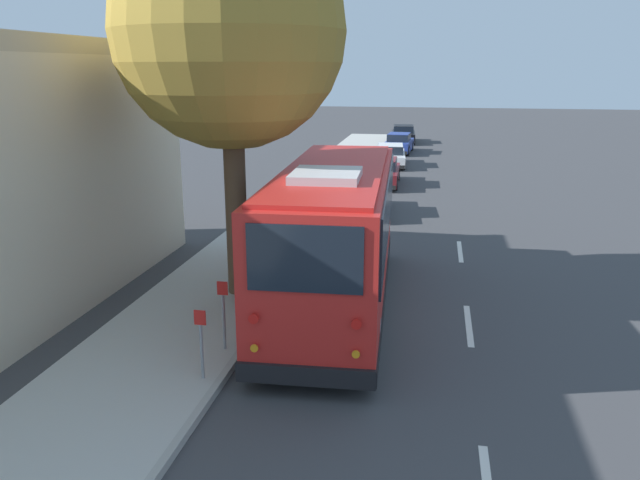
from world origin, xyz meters
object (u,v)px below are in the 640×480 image
parked_sedan_silver (366,198)px  fire_hydrant (313,219)px  shuttle_bus (334,230)px  parked_sedan_white (390,156)px  parked_sedan_maroon (381,173)px  parked_sedan_black (403,134)px  sign_post_far (224,315)px  street_tree (231,15)px  parked_sedan_blue (399,144)px  sign_post_near (201,343)px

parked_sedan_silver → fire_hydrant: (-3.66, 1.45, -0.06)m
shuttle_bus → fire_hydrant: 7.11m
parked_sedan_white → parked_sedan_silver: bearing=175.7°
parked_sedan_maroon → fire_hydrant: (-9.96, 1.53, -0.06)m
parked_sedan_maroon → parked_sedan_black: 18.43m
parked_sedan_white → sign_post_far: (-26.13, 1.43, 0.31)m
street_tree → parked_sedan_silver: bearing=-12.0°
parked_sedan_silver → parked_sedan_maroon: (6.30, -0.08, 0.00)m
parked_sedan_blue → sign_post_far: sign_post_far is taller
street_tree → sign_post_far: (-3.44, -0.74, -5.94)m
parked_sedan_maroon → parked_sedan_black: (18.43, -0.11, 0.01)m
parked_sedan_silver → sign_post_far: 13.51m
parked_sedan_silver → street_tree: 11.97m
sign_post_far → sign_post_near: bearing=180.0°
parked_sedan_maroon → sign_post_far: sign_post_far is taller
parked_sedan_black → fire_hydrant: (-28.39, 1.64, -0.06)m
parked_sedan_white → sign_post_near: (-27.38, 1.43, 0.26)m
sign_post_far → parked_sedan_black: bearing=-2.4°
parked_sedan_blue → parked_sedan_maroon: bearing=-177.0°
shuttle_bus → parked_sedan_silver: shuttle_bus is taller
parked_sedan_blue → fire_hydrant: size_ratio=5.30×
sign_post_near → fire_hydrant: sign_post_near is taller
sign_post_far → fire_hydrant: 9.78m
parked_sedan_black → sign_post_far: sign_post_far is taller
parked_sedan_black → street_tree: size_ratio=0.48×
shuttle_bus → parked_sedan_black: shuttle_bus is taller
street_tree → parked_sedan_maroon: bearing=-7.7°
parked_sedan_silver → street_tree: (-9.99, 2.12, 6.23)m
street_tree → fire_hydrant: (6.33, -0.67, -6.29)m
shuttle_bus → sign_post_far: bearing=147.4°
parked_sedan_white → parked_sedan_black: size_ratio=1.00×
shuttle_bus → parked_sedan_white: bearing=-1.9°
parked_sedan_maroon → street_tree: (-16.29, 2.20, 6.23)m
parked_sedan_black → street_tree: 35.35m
shuttle_bus → parked_sedan_maroon: 16.74m
shuttle_bus → parked_sedan_silver: bearing=-0.6°
sign_post_near → sign_post_far: sign_post_far is taller
parked_sedan_maroon → parked_sedan_silver: bearing=178.0°
fire_hydrant → street_tree: bearing=174.0°
parked_sedan_white → street_tree: bearing=170.5°
parked_sedan_white → fire_hydrant: parked_sedan_white is taller
parked_sedan_white → sign_post_near: size_ratio=3.50×
parked_sedan_silver → parked_sedan_blue: (18.57, -0.22, 0.01)m
parked_sedan_white → street_tree: street_tree is taller
parked_sedan_blue → street_tree: (-28.56, 2.34, 6.22)m
parked_sedan_white → fire_hydrant: bearing=170.7°
sign_post_near → fire_hydrant: bearing=0.4°
street_tree → sign_post_far: street_tree is taller
shuttle_bus → parked_sedan_maroon: bearing=-1.7°
shuttle_bus → parked_sedan_silver: size_ratio=2.14×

